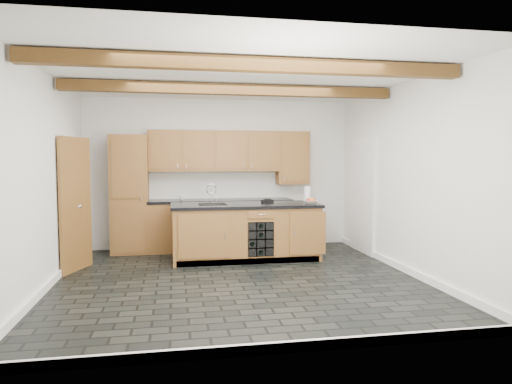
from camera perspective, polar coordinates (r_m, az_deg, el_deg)
The scene contains 10 objects.
ground at distance 6.47m, azimuth -2.19°, elevation -10.84°, with size 5.00×5.00×0.00m, color black.
room_shell at distance 6.77m, azimuth -3.57°, elevation 2.89°, with size 5.01×5.00×5.00m.
back_cabinetry at distance 8.47m, azimuth -6.84°, elevation -0.61°, with size 3.65×0.62×2.20m.
island at distance 7.66m, azimuth -1.27°, elevation -4.95°, with size 2.48×0.96×0.93m.
faucet at distance 7.58m, azimuth -5.49°, elevation -1.26°, with size 0.45×0.40×0.34m.
kitchen_scale at distance 7.87m, azimuth 1.42°, elevation -1.09°, with size 0.22×0.16×0.06m.
fruit_bowl at distance 7.68m, azimuth 6.85°, elevation -1.24°, with size 0.23×0.23×0.06m, color silver.
fruit_cluster at distance 7.68m, azimuth 6.85°, elevation -1.02°, with size 0.16×0.17×0.07m.
paper_towel at distance 7.99m, azimuth 6.45°, elevation -0.27°, with size 0.11×0.11×0.27m, color white.
mug at distance 8.53m, azimuth -9.22°, elevation -0.67°, with size 0.09×0.09×0.08m, color white.
Camera 1 is at (-0.87, -6.19, 1.66)m, focal length 32.00 mm.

